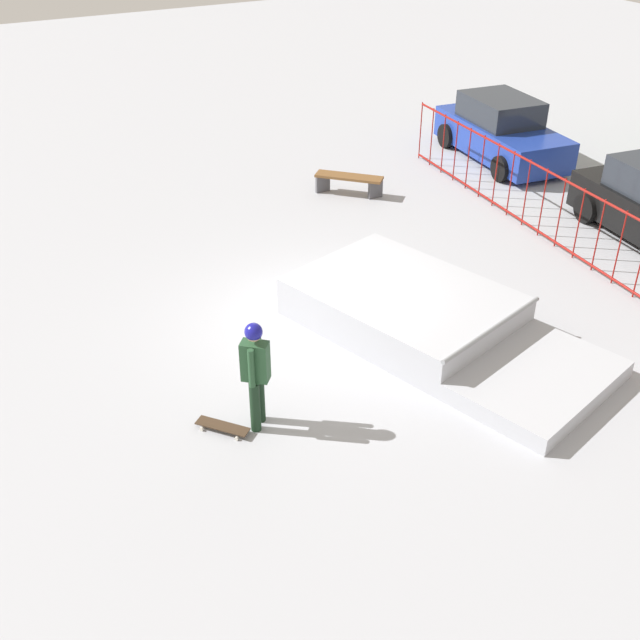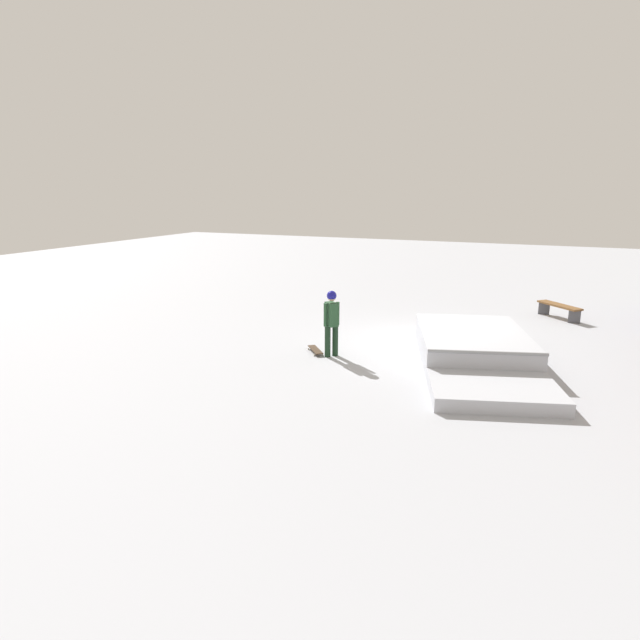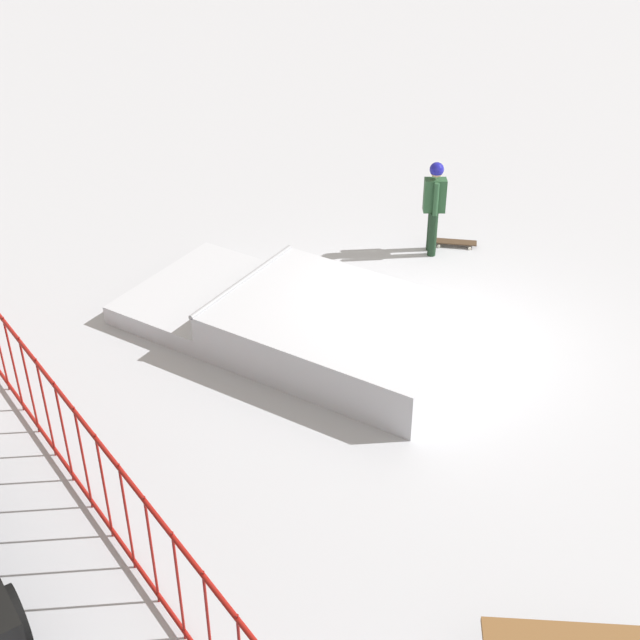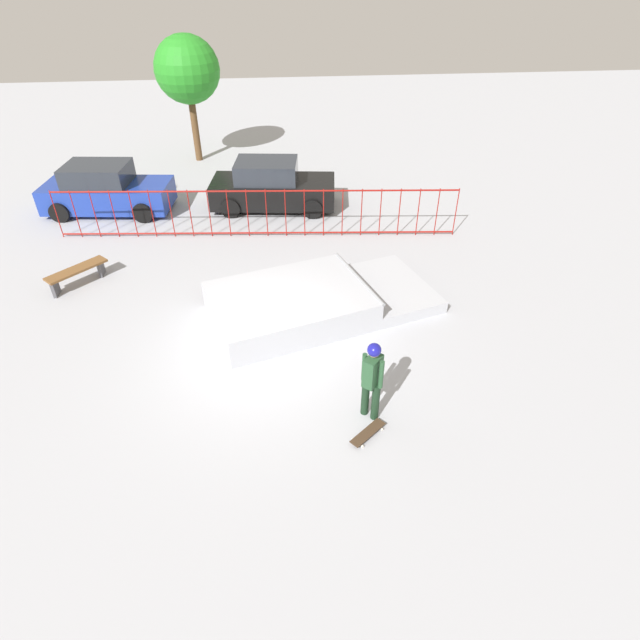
{
  "view_description": "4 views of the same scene",
  "coord_description": "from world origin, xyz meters",
  "views": [
    {
      "loc": [
        10.04,
        -5.22,
        7.16
      ],
      "look_at": [
        1.23,
        -0.47,
        0.9
      ],
      "focal_mm": 42.93,
      "sensor_mm": 36.0,
      "label": 1
    },
    {
      "loc": [
        13.99,
        2.92,
        4.2
      ],
      "look_at": [
        2.29,
        -2.15,
        1.0
      ],
      "focal_mm": 29.26,
      "sensor_mm": 36.0,
      "label": 2
    },
    {
      "loc": [
        -7.24,
        8.82,
        7.47
      ],
      "look_at": [
        0.92,
        1.71,
        0.6
      ],
      "focal_mm": 49.25,
      "sensor_mm": 36.0,
      "label": 3
    },
    {
      "loc": [
        0.41,
        -8.74,
        7.26
      ],
      "look_at": [
        1.31,
        0.01,
        0.9
      ],
      "focal_mm": 28.99,
      "sensor_mm": 36.0,
      "label": 4
    }
  ],
  "objects": [
    {
      "name": "skater",
      "position": [
        2.06,
        -1.93,
        1.01
      ],
      "size": [
        0.42,
        0.43,
        1.73
      ],
      "rotation": [
        0.0,
        0.0,
        3.99
      ],
      "color": "black",
      "rests_on": "ground"
    },
    {
      "name": "skateboard",
      "position": [
        1.93,
        -2.44,
        0.08
      ],
      "size": [
        0.74,
        0.67,
        0.09
      ],
      "rotation": [
        0.0,
        0.0,
        3.84
      ],
      "color": "#3F2D1E",
      "rests_on": "ground"
    },
    {
      "name": "skate_ramp",
      "position": [
        1.19,
        1.57,
        0.32
      ],
      "size": [
        5.92,
        4.07,
        0.74
      ],
      "rotation": [
        0.0,
        0.0,
        0.3
      ],
      "color": "#B0B3BB",
      "rests_on": "ground"
    },
    {
      "name": "perimeter_fence",
      "position": [
        -0.0,
        5.89,
        0.77
      ],
      "size": [
        12.03,
        1.12,
        1.5
      ],
      "rotation": [
        0.0,
        0.0,
        -0.09
      ],
      "color": "maroon",
      "rests_on": "ground"
    },
    {
      "name": "ground_plane",
      "position": [
        0.0,
        0.0,
        0.0
      ],
      "size": [
        60.0,
        60.0,
        0.0
      ],
      "primitive_type": "plane",
      "color": "#A8AAB2"
    }
  ]
}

